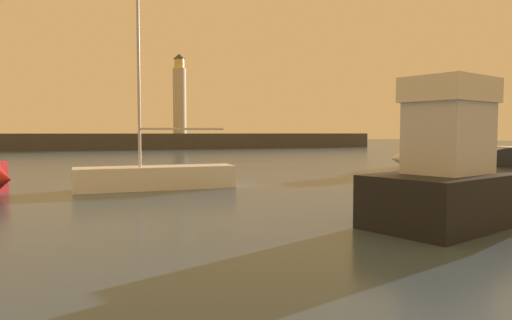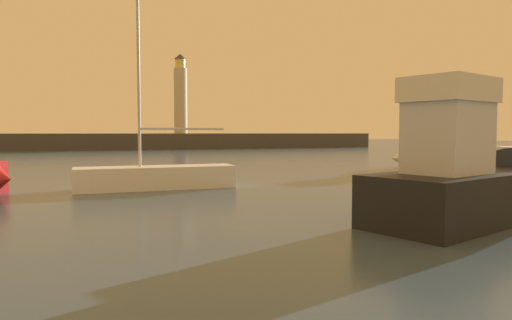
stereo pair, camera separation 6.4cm
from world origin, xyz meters
TOP-DOWN VIEW (x-y plane):
  - ground_plane at (0.00, 32.96)m, footprint 220.00×220.00m
  - breakwater at (0.00, 65.93)m, footprint 74.61×5.97m
  - lighthouse at (7.41, 65.93)m, footprint 1.89×1.89m
  - motorboat_0 at (11.45, 13.71)m, footprint 3.76×6.05m
  - motorboat_1 at (4.99, 8.41)m, footprint 8.11×4.63m
  - motorboat_5 at (16.55, 23.44)m, footprint 7.05×2.32m
  - sailboat_moored at (-2.52, 17.86)m, footprint 6.38×1.61m

SIDE VIEW (x-z plane):
  - ground_plane at x=0.00m, z-range 0.00..0.00m
  - sailboat_moored at x=-2.52m, z-range -4.18..5.23m
  - motorboat_0 at x=11.45m, z-range -0.54..1.65m
  - motorboat_5 at x=16.55m, z-range -0.78..2.61m
  - motorboat_1 at x=4.99m, z-range -1.02..3.03m
  - breakwater at x=0.00m, z-range 0.00..2.19m
  - lighthouse at x=7.41m, z-range 1.89..13.38m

